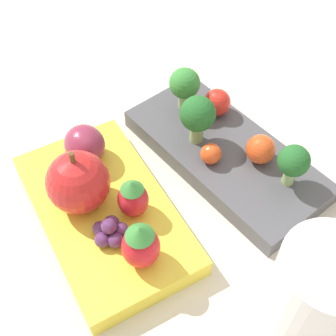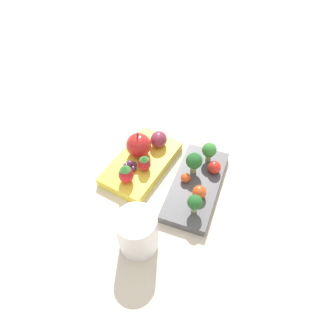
% 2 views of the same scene
% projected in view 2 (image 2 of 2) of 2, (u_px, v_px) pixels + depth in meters
% --- Properties ---
extents(ground_plane, '(4.00, 4.00, 0.00)m').
position_uv_depth(ground_plane, '(171.00, 175.00, 0.66)').
color(ground_plane, beige).
extents(bento_box_savoury, '(0.22, 0.12, 0.02)m').
position_uv_depth(bento_box_savoury, '(196.00, 186.00, 0.63)').
color(bento_box_savoury, '#4C4C51').
rests_on(bento_box_savoury, ground_plane).
extents(bento_box_fruit, '(0.19, 0.12, 0.02)m').
position_uv_depth(bento_box_fruit, '(142.00, 163.00, 0.66)').
color(bento_box_fruit, yellow).
rests_on(bento_box_fruit, ground_plane).
extents(broccoli_floret_0, '(0.03, 0.03, 0.05)m').
position_uv_depth(broccoli_floret_0, '(194.00, 161.00, 0.61)').
color(broccoli_floret_0, '#93B770').
rests_on(broccoli_floret_0, bento_box_savoury).
extents(broccoli_floret_1, '(0.03, 0.03, 0.04)m').
position_uv_depth(broccoli_floret_1, '(195.00, 203.00, 0.55)').
color(broccoli_floret_1, '#93B770').
rests_on(broccoli_floret_1, bento_box_savoury).
extents(broccoli_floret_2, '(0.03, 0.03, 0.05)m').
position_uv_depth(broccoli_floret_2, '(209.00, 151.00, 0.64)').
color(broccoli_floret_2, '#93B770').
rests_on(broccoli_floret_2, bento_box_savoury).
extents(cherry_tomato_0, '(0.02, 0.02, 0.02)m').
position_uv_depth(cherry_tomato_0, '(186.00, 178.00, 0.61)').
color(cherry_tomato_0, '#DB4C1E').
rests_on(cherry_tomato_0, bento_box_savoury).
extents(cherry_tomato_1, '(0.03, 0.03, 0.03)m').
position_uv_depth(cherry_tomato_1, '(199.00, 192.00, 0.59)').
color(cherry_tomato_1, '#DB4C1E').
rests_on(cherry_tomato_1, bento_box_savoury).
extents(cherry_tomato_2, '(0.03, 0.03, 0.03)m').
position_uv_depth(cherry_tomato_2, '(214.00, 167.00, 0.63)').
color(cherry_tomato_2, red).
rests_on(cherry_tomato_2, bento_box_savoury).
extents(apple, '(0.05, 0.05, 0.06)m').
position_uv_depth(apple, '(139.00, 145.00, 0.65)').
color(apple, red).
rests_on(apple, bento_box_fruit).
extents(strawberry_0, '(0.03, 0.03, 0.05)m').
position_uv_depth(strawberry_0, '(126.00, 174.00, 0.60)').
color(strawberry_0, red).
rests_on(strawberry_0, bento_box_fruit).
extents(strawberry_1, '(0.03, 0.03, 0.04)m').
position_uv_depth(strawberry_1, '(144.00, 163.00, 0.62)').
color(strawberry_1, red).
rests_on(strawberry_1, bento_box_fruit).
extents(plum, '(0.04, 0.04, 0.04)m').
position_uv_depth(plum, '(159.00, 139.00, 0.67)').
color(plum, '#892D47').
rests_on(plum, bento_box_fruit).
extents(grape_cluster, '(0.03, 0.03, 0.02)m').
position_uv_depth(grape_cluster, '(130.00, 166.00, 0.64)').
color(grape_cluster, '#562D5B').
rests_on(grape_cluster, bento_box_fruit).
extents(drinking_cup, '(0.07, 0.07, 0.09)m').
position_uv_depth(drinking_cup, '(137.00, 233.00, 0.52)').
color(drinking_cup, white).
rests_on(drinking_cup, ground_plane).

